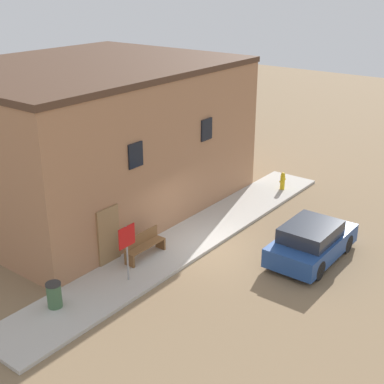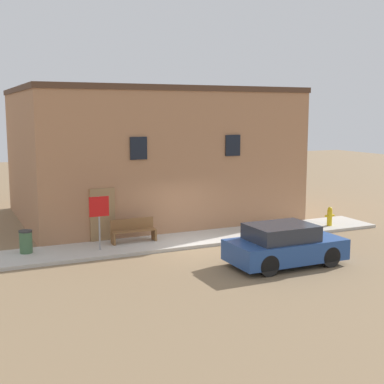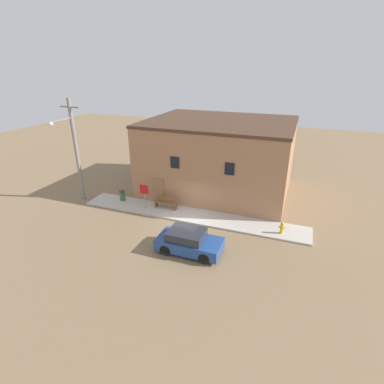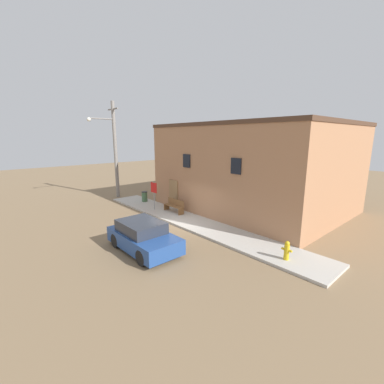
{
  "view_description": "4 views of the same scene",
  "coord_description": "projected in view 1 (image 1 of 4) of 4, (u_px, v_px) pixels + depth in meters",
  "views": [
    {
      "loc": [
        -14.73,
        -10.25,
        9.62
      ],
      "look_at": [
        0.13,
        1.15,
        2.0
      ],
      "focal_mm": 50.0,
      "sensor_mm": 36.0,
      "label": 1
    },
    {
      "loc": [
        -8.65,
        -17.84,
        5.15
      ],
      "look_at": [
        0.13,
        1.15,
        2.0
      ],
      "focal_mm": 50.0,
      "sensor_mm": 36.0,
      "label": 2
    },
    {
      "loc": [
        7.18,
        -17.66,
        10.68
      ],
      "look_at": [
        0.13,
        1.15,
        2.0
      ],
      "focal_mm": 28.0,
      "sensor_mm": 36.0,
      "label": 3
    },
    {
      "loc": [
        11.66,
        -9.05,
        5.3
      ],
      "look_at": [
        0.13,
        1.15,
        2.0
      ],
      "focal_mm": 24.0,
      "sensor_mm": 36.0,
      "label": 4
    }
  ],
  "objects": [
    {
      "name": "parked_car",
      "position": [
        312.0,
        242.0,
        19.3
      ],
      "size": [
        3.94,
        1.9,
        1.41
      ],
      "color": "black",
      "rests_on": "ground"
    },
    {
      "name": "trash_bin",
      "position": [
        54.0,
        295.0,
        16.34
      ],
      "size": [
        0.48,
        0.48,
        0.83
      ],
      "color": "#426642",
      "rests_on": "sidewalk"
    },
    {
      "name": "sidewalk",
      "position": [
        190.0,
        239.0,
        20.85
      ],
      "size": [
        17.42,
        2.31,
        0.13
      ],
      "color": "#BCB7AD",
      "rests_on": "ground"
    },
    {
      "name": "bench",
      "position": [
        144.0,
        245.0,
        19.27
      ],
      "size": [
        1.75,
        0.44,
        0.9
      ],
      "color": "brown",
      "rests_on": "sidewalk"
    },
    {
      "name": "fire_hydrant",
      "position": [
        283.0,
        181.0,
        25.38
      ],
      "size": [
        0.47,
        0.22,
        0.84
      ],
      "color": "gold",
      "rests_on": "sidewalk"
    },
    {
      "name": "ground_plane",
      "position": [
        214.0,
        249.0,
        20.23
      ],
      "size": [
        80.0,
        80.0,
        0.0
      ],
      "primitive_type": "plane",
      "color": "#846B4C"
    },
    {
      "name": "stop_sign",
      "position": [
        127.0,
        243.0,
        17.42
      ],
      "size": [
        0.73,
        0.06,
        1.99
      ],
      "color": "gray",
      "rests_on": "sidewalk"
    },
    {
      "name": "brick_building",
      "position": [
        88.0,
        135.0,
        23.4
      ],
      "size": [
        12.3,
        9.78,
        6.24
      ],
      "color": "#A87551",
      "rests_on": "ground"
    }
  ]
}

